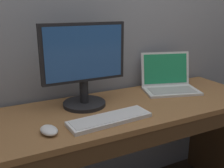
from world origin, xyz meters
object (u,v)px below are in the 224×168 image
object	(u,v)px
external_monitor	(84,64)
wired_keyboard	(110,119)
computer_mouse	(49,130)
laptop_white	(169,83)

from	to	relation	value
external_monitor	wired_keyboard	bearing A→B (deg)	-80.95
external_monitor	wired_keyboard	distance (m)	0.34
external_monitor	computer_mouse	xyz separation A→B (m)	(-0.26, -0.24, -0.23)
laptop_white	external_monitor	size ratio (longest dim) A/B	0.87
laptop_white	computer_mouse	size ratio (longest dim) A/B	3.84
external_monitor	computer_mouse	size ratio (longest dim) A/B	4.40
laptop_white	computer_mouse	bearing A→B (deg)	-163.50
laptop_white	external_monitor	xyz separation A→B (m)	(-0.61, -0.02, 0.19)
laptop_white	external_monitor	world-z (taller)	external_monitor
laptop_white	computer_mouse	xyz separation A→B (m)	(-0.87, -0.26, -0.03)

